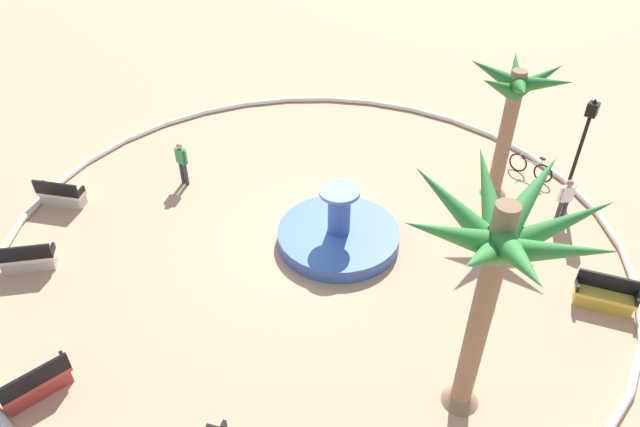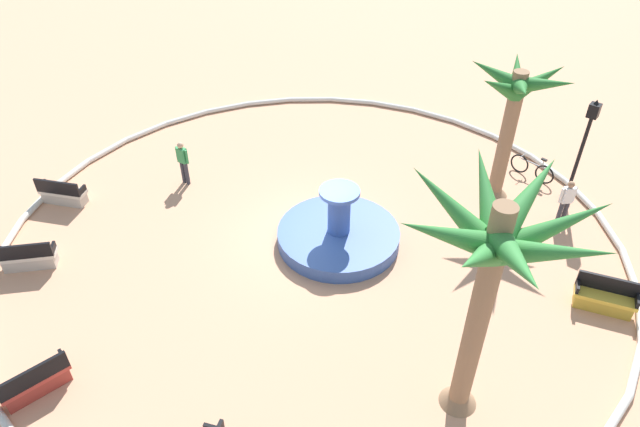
% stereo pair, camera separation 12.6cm
% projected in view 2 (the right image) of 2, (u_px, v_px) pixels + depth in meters
% --- Properties ---
extents(ground_plane, '(80.00, 80.00, 0.00)m').
position_uv_depth(ground_plane, '(312.00, 237.00, 18.12)').
color(ground_plane, tan).
extents(plaza_curb, '(19.34, 19.34, 0.20)m').
position_uv_depth(plaza_curb, '(312.00, 235.00, 18.06)').
color(plaza_curb, silver).
rests_on(plaza_curb, ground).
extents(fountain, '(3.82, 3.82, 1.98)m').
position_uv_depth(fountain, '(338.00, 234.00, 17.77)').
color(fountain, '#38569E').
rests_on(fountain, ground).
extents(palm_tree_near_fountain, '(4.08, 4.19, 6.01)m').
position_uv_depth(palm_tree_near_fountain, '(494.00, 257.00, 10.54)').
color(palm_tree_near_fountain, '#8E6B4C').
rests_on(palm_tree_near_fountain, ground).
extents(palm_tree_by_curb, '(3.32, 3.12, 4.85)m').
position_uv_depth(palm_tree_by_curb, '(514.00, 106.00, 17.84)').
color(palm_tree_by_curb, '#8E6B4C').
rests_on(palm_tree_by_curb, ground).
extents(bench_west, '(1.66, 1.15, 1.00)m').
position_uv_depth(bench_west, '(63.00, 194.00, 19.38)').
color(bench_west, beige).
rests_on(bench_west, ground).
extents(bench_north, '(1.45, 1.52, 1.00)m').
position_uv_depth(bench_north, '(29.00, 258.00, 16.82)').
color(bench_north, beige).
rests_on(bench_north, ground).
extents(bench_southeast, '(1.68, 0.95, 1.00)m').
position_uv_depth(bench_southeast, '(604.00, 299.00, 15.50)').
color(bench_southeast, gold).
rests_on(bench_southeast, ground).
extents(bench_southwest, '(0.78, 1.66, 1.00)m').
position_uv_depth(bench_southwest, '(36.00, 382.00, 13.37)').
color(bench_southwest, '#B73D33').
rests_on(bench_southwest, ground).
extents(lamppost, '(0.32, 0.32, 3.82)m').
position_uv_depth(lamppost, '(583.00, 144.00, 18.32)').
color(lamppost, black).
rests_on(lamppost, ground).
extents(bicycle_red_frame, '(1.71, 0.44, 0.94)m').
position_uv_depth(bicycle_red_frame, '(532.00, 168.00, 20.59)').
color(bicycle_red_frame, black).
rests_on(bicycle_red_frame, ground).
extents(person_cyclist_helmet, '(0.40, 0.41, 1.59)m').
position_uv_depth(person_cyclist_helmet, '(566.00, 200.00, 18.21)').
color(person_cyclist_helmet, '#33333D').
rests_on(person_cyclist_helmet, ground).
extents(person_cyclist_photo, '(0.53, 0.24, 1.68)m').
position_uv_depth(person_cyclist_photo, '(183.00, 161.00, 19.97)').
color(person_cyclist_photo, '#33333D').
rests_on(person_cyclist_photo, ground).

